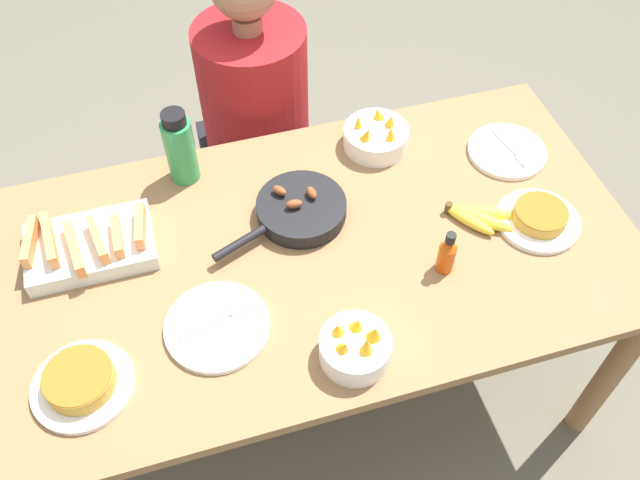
{
  "coord_description": "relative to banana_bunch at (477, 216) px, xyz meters",
  "views": [
    {
      "loc": [
        -0.31,
        -1.07,
        2.2
      ],
      "look_at": [
        0.0,
        0.0,
        0.8
      ],
      "focal_mm": 38.0,
      "sensor_mm": 36.0,
      "label": 1
    }
  ],
  "objects": [
    {
      "name": "water_bottle",
      "position": [
        -0.74,
        0.4,
        0.09
      ],
      "size": [
        0.09,
        0.09,
        0.24
      ],
      "color": "#2D9351",
      "rests_on": "dining_table"
    },
    {
      "name": "empty_plate_far_left",
      "position": [
        0.2,
        0.22,
        -0.01
      ],
      "size": [
        0.23,
        0.23,
        0.02
      ],
      "color": "white",
      "rests_on": "dining_table"
    },
    {
      "name": "melon_tray",
      "position": [
        -1.03,
        0.19,
        0.01
      ],
      "size": [
        0.33,
        0.22,
        0.09
      ],
      "color": "silver",
      "rests_on": "dining_table"
    },
    {
      "name": "fruit_bowl_mango",
      "position": [
        -0.17,
        0.36,
        0.02
      ],
      "size": [
        0.2,
        0.2,
        0.12
      ],
      "color": "white",
      "rests_on": "dining_table"
    },
    {
      "name": "frittata_plate_center",
      "position": [
        -1.08,
        -0.21,
        0.01
      ],
      "size": [
        0.23,
        0.23,
        0.06
      ],
      "color": "white",
      "rests_on": "dining_table"
    },
    {
      "name": "fruit_bowl_citrus",
      "position": [
        -0.45,
        -0.31,
        0.02
      ],
      "size": [
        0.17,
        0.17,
        0.13
      ],
      "color": "white",
      "rests_on": "dining_table"
    },
    {
      "name": "dining_table",
      "position": [
        -0.44,
        0.03,
        -0.12
      ],
      "size": [
        1.7,
        0.93,
        0.77
      ],
      "color": "olive",
      "rests_on": "ground_plane"
    },
    {
      "name": "person_figure",
      "position": [
        -0.46,
        0.74,
        -0.28
      ],
      "size": [
        0.4,
        0.4,
        1.24
      ],
      "color": "black",
      "rests_on": "ground_plane"
    },
    {
      "name": "empty_plate_near_front",
      "position": [
        -0.75,
        -0.14,
        -0.01
      ],
      "size": [
        0.26,
        0.26,
        0.02
      ],
      "color": "white",
      "rests_on": "dining_table"
    },
    {
      "name": "ground_plane",
      "position": [
        -0.44,
        0.03,
        -0.79
      ],
      "size": [
        14.0,
        14.0,
        0.0
      ],
      "primitive_type": "plane",
      "color": "#666051"
    },
    {
      "name": "banana_bunch",
      "position": [
        0.0,
        0.0,
        0.0
      ],
      "size": [
        0.2,
        0.16,
        0.04
      ],
      "color": "yellow",
      "rests_on": "dining_table"
    },
    {
      "name": "skillet",
      "position": [
        -0.46,
        0.15,
        0.01
      ],
      "size": [
        0.39,
        0.25,
        0.08
      ],
      "rotation": [
        0.0,
        0.0,
        3.53
      ],
      "color": "black",
      "rests_on": "dining_table"
    },
    {
      "name": "frittata_plate_side",
      "position": [
        0.16,
        -0.06,
        0.0
      ],
      "size": [
        0.23,
        0.23,
        0.05
      ],
      "color": "white",
      "rests_on": "dining_table"
    },
    {
      "name": "hot_sauce_bottle",
      "position": [
        -0.15,
        -0.13,
        0.04
      ],
      "size": [
        0.05,
        0.05,
        0.14
      ],
      "color": "#C64C0F",
      "rests_on": "dining_table"
    }
  ]
}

